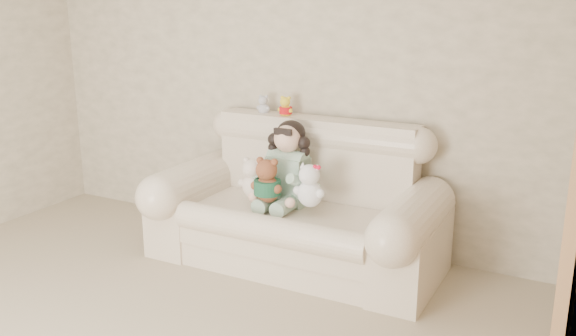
{
  "coord_description": "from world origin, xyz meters",
  "views": [
    {
      "loc": [
        2.3,
        -1.78,
        1.9
      ],
      "look_at": [
        0.37,
        1.9,
        0.75
      ],
      "focal_mm": 38.69,
      "sensor_mm": 36.0,
      "label": 1
    }
  ],
  "objects_px": {
    "white_cat": "(310,181)",
    "brown_teddy": "(267,176)",
    "sofa": "(294,196)",
    "seated_child": "(288,162)",
    "cream_teddy": "(253,174)"
  },
  "relations": [
    {
      "from": "seated_child",
      "to": "brown_teddy",
      "type": "bearing_deg",
      "value": -92.89
    },
    {
      "from": "sofa",
      "to": "cream_teddy",
      "type": "xyz_separation_m",
      "value": [
        -0.27,
        -0.12,
        0.16
      ]
    },
    {
      "from": "seated_child",
      "to": "brown_teddy",
      "type": "xyz_separation_m",
      "value": [
        -0.04,
        -0.24,
        -0.05
      ]
    },
    {
      "from": "white_cat",
      "to": "brown_teddy",
      "type": "bearing_deg",
      "value": -165.26
    },
    {
      "from": "seated_child",
      "to": "cream_teddy",
      "type": "distance_m",
      "value": 0.28
    },
    {
      "from": "seated_child",
      "to": "sofa",
      "type": "bearing_deg",
      "value": -34.07
    },
    {
      "from": "cream_teddy",
      "to": "seated_child",
      "type": "bearing_deg",
      "value": 65.8
    },
    {
      "from": "white_cat",
      "to": "cream_teddy",
      "type": "bearing_deg",
      "value": -172.93
    },
    {
      "from": "sofa",
      "to": "seated_child",
      "type": "xyz_separation_m",
      "value": [
        -0.09,
        0.08,
        0.22
      ]
    },
    {
      "from": "sofa",
      "to": "cream_teddy",
      "type": "relative_size",
      "value": 6.0
    },
    {
      "from": "sofa",
      "to": "seated_child",
      "type": "distance_m",
      "value": 0.25
    },
    {
      "from": "seated_child",
      "to": "brown_teddy",
      "type": "relative_size",
      "value": 1.67
    },
    {
      "from": "brown_teddy",
      "to": "white_cat",
      "type": "relative_size",
      "value": 1.04
    },
    {
      "from": "white_cat",
      "to": "cream_teddy",
      "type": "height_order",
      "value": "white_cat"
    },
    {
      "from": "brown_teddy",
      "to": "white_cat",
      "type": "height_order",
      "value": "brown_teddy"
    }
  ]
}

